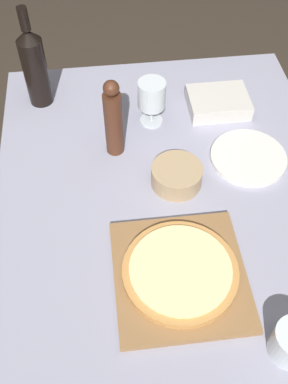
{
  "coord_description": "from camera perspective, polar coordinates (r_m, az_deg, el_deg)",
  "views": [
    {
      "loc": [
        -0.16,
        -0.69,
        1.68
      ],
      "look_at": [
        -0.07,
        -0.01,
        0.81
      ],
      "focal_mm": 42.0,
      "sensor_mm": 36.0,
      "label": 1
    }
  ],
  "objects": [
    {
      "name": "pepper_mill",
      "position": [
        1.21,
        -3.92,
        9.15
      ],
      "size": [
        0.05,
        0.05,
        0.24
      ],
      "color": "#4C2819",
      "rests_on": "dining_table"
    },
    {
      "name": "small_bowl",
      "position": [
        1.19,
        4.17,
        2.08
      ],
      "size": [
        0.14,
        0.14,
        0.06
      ],
      "color": "tan",
      "rests_on": "dining_table"
    },
    {
      "name": "dinner_plate",
      "position": [
        1.29,
        13.1,
        4.32
      ],
      "size": [
        0.21,
        0.21,
        0.01
      ],
      "color": "silver",
      "rests_on": "dining_table"
    },
    {
      "name": "wine_glass",
      "position": [
        1.31,
        0.98,
        12.13
      ],
      "size": [
        0.08,
        0.08,
        0.14
      ],
      "color": "silver",
      "rests_on": "dining_table"
    },
    {
      "name": "pizza",
      "position": [
        1.03,
        4.63,
        -9.95
      ],
      "size": [
        0.26,
        0.26,
        0.02
      ],
      "color": "#C68947",
      "rests_on": "cutting_board"
    },
    {
      "name": "wine_bottle",
      "position": [
        1.4,
        -13.75,
        15.28
      ],
      "size": [
        0.07,
        0.07,
        0.31
      ],
      "color": "black",
      "rests_on": "dining_table"
    },
    {
      "name": "cutting_board",
      "position": [
        1.05,
        4.56,
        -10.48
      ],
      "size": [
        0.3,
        0.31,
        0.02
      ],
      "color": "olive",
      "rests_on": "dining_table"
    },
    {
      "name": "ground_plane",
      "position": [
        1.83,
        2.37,
        -15.6
      ],
      "size": [
        12.0,
        12.0,
        0.0
      ],
      "primitive_type": "plane",
      "color": "#382D23"
    },
    {
      "name": "food_container",
      "position": [
        1.42,
        9.39,
        11.17
      ],
      "size": [
        0.18,
        0.14,
        0.05
      ],
      "color": "beige",
      "rests_on": "dining_table"
    },
    {
      "name": "dining_table",
      "position": [
        1.26,
        3.33,
        -4.06
      ],
      "size": [
        0.92,
        1.2,
        0.75
      ],
      "color": "#9393A8",
      "rests_on": "ground_plane"
    }
  ]
}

